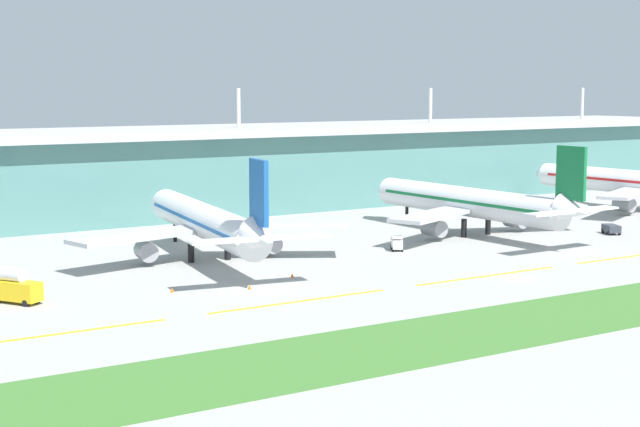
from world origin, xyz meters
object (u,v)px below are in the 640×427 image
at_px(baggage_cart, 397,244).
at_px(pushback_tug, 611,229).
at_px(safety_cone_nose_front, 172,290).
at_px(safety_cone_right_wingtip, 292,275).
at_px(fuel_truck, 15,287).
at_px(safety_cone_left_wingtip, 250,287).
at_px(airliner_far_middle, 471,203).
at_px(airliner_near_middle, 207,222).

bearing_deg(baggage_cart, pushback_tug, -8.26).
bearing_deg(pushback_tug, safety_cone_nose_front, -177.09).
bearing_deg(safety_cone_right_wingtip, fuel_truck, 173.42).
bearing_deg(safety_cone_right_wingtip, safety_cone_nose_front, -179.32).
relative_size(pushback_tug, safety_cone_right_wingtip, 7.15).
xyz_separation_m(safety_cone_left_wingtip, safety_cone_nose_front, (-10.43, 3.94, 0.00)).
height_order(airliner_far_middle, pushback_tug, airliner_far_middle).
bearing_deg(safety_cone_left_wingtip, airliner_near_middle, 77.68).
bearing_deg(airliner_far_middle, safety_cone_right_wingtip, -160.29).
xyz_separation_m(baggage_cart, fuel_truck, (-69.67, -6.94, 1.00)).
height_order(baggage_cart, pushback_tug, baggage_cart).
bearing_deg(baggage_cart, safety_cone_right_wingtip, -157.93).
xyz_separation_m(airliner_near_middle, safety_cone_left_wingtip, (-5.60, -25.64, -6.10)).
height_order(airliner_near_middle, safety_cone_nose_front, airliner_near_middle).
xyz_separation_m(fuel_truck, safety_cone_right_wingtip, (40.91, -4.72, -1.91)).
bearing_deg(safety_cone_left_wingtip, safety_cone_nose_front, 159.30).
height_order(airliner_far_middle, safety_cone_right_wingtip, airliner_far_middle).
xyz_separation_m(airliner_far_middle, safety_cone_right_wingtip, (-52.36, -18.76, -6.09)).
distance_m(pushback_tug, safety_cone_left_wingtip, 86.93).
distance_m(airliner_far_middle, safety_cone_nose_front, 75.17).
bearing_deg(airliner_far_middle, safety_cone_left_wingtip, -159.71).
xyz_separation_m(airliner_near_middle, safety_cone_nose_front, (-16.03, -21.70, -6.10)).
bearing_deg(pushback_tug, baggage_cart, 171.74).
distance_m(fuel_truck, safety_cone_nose_front, 21.47).
bearing_deg(fuel_truck, safety_cone_left_wingtip, -15.90).
height_order(airliner_near_middle, airliner_far_middle, same).
distance_m(airliner_far_middle, fuel_truck, 94.42).
distance_m(airliner_near_middle, safety_cone_left_wingtip, 26.95).
height_order(fuel_truck, safety_cone_left_wingtip, fuel_truck).
xyz_separation_m(airliner_far_middle, fuel_truck, (-93.28, -14.04, -4.18)).
xyz_separation_m(safety_cone_left_wingtip, safety_cone_right_wingtip, (9.68, 4.18, 0.00)).
bearing_deg(fuel_truck, pushback_tug, -0.02).
bearing_deg(safety_cone_nose_front, baggage_cart, 13.69).
relative_size(baggage_cart, fuel_truck, 0.54).
relative_size(fuel_truck, safety_cone_left_wingtip, 10.69).
relative_size(baggage_cart, safety_cone_right_wingtip, 5.74).
relative_size(airliner_far_middle, baggage_cart, 14.96).
height_order(pushback_tug, fuel_truck, fuel_truck).
distance_m(airliner_near_middle, airliner_far_middle, 56.51).
bearing_deg(pushback_tug, safety_cone_right_wingtip, -176.51).
bearing_deg(fuel_truck, safety_cone_nose_front, -13.41).
height_order(safety_cone_left_wingtip, safety_cone_nose_front, same).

